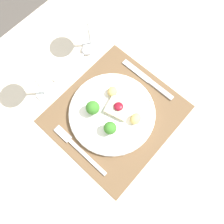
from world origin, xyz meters
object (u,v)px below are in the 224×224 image
at_px(dinner_plate, 112,113).
at_px(knife, 151,82).
at_px(wine_glass_far, 33,76).
at_px(fork, 76,147).
at_px(wine_glass_near, 87,22).
at_px(spoon, 84,52).

distance_m(dinner_plate, knife, 0.18).
bearing_deg(knife, wine_glass_far, 140.81).
xyz_separation_m(fork, wine_glass_near, (0.31, 0.23, 0.12)).
bearing_deg(knife, fork, 176.90).
distance_m(dinner_plate, fork, 0.16).
xyz_separation_m(dinner_plate, wine_glass_near, (0.15, 0.24, 0.11)).
xyz_separation_m(knife, spoon, (-0.07, 0.26, 0.00)).
relative_size(fork, spoon, 1.09).
bearing_deg(wine_glass_near, fork, -142.93).
bearing_deg(wine_glass_far, fork, -105.43).
height_order(wine_glass_near, wine_glass_far, wine_glass_far).
bearing_deg(wine_glass_far, knife, -41.59).
distance_m(knife, wine_glass_far, 0.39).
bearing_deg(fork, wine_glass_near, 36.00).
distance_m(fork, spoon, 0.35).
distance_m(fork, knife, 0.34).
xyz_separation_m(knife, wine_glass_near, (-0.03, 0.26, 0.12)).
relative_size(spoon, wine_glass_far, 1.17).
relative_size(wine_glass_near, wine_glass_far, 0.97).
xyz_separation_m(dinner_plate, spoon, (0.11, 0.23, -0.01)).
relative_size(dinner_plate, knife, 1.30).
xyz_separation_m(fork, spoon, (0.27, 0.22, 0.00)).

